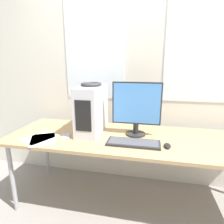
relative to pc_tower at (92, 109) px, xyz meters
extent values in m
cube|color=beige|center=(0.46, 0.44, 0.39)|extent=(8.00, 0.06, 2.70)
cube|color=white|center=(-0.09, 0.40, 0.74)|extent=(0.68, 0.01, 1.39)
cube|color=white|center=(1.01, 0.40, 0.74)|extent=(0.68, 0.01, 1.39)
cube|color=tan|center=(0.46, -0.07, -0.24)|extent=(2.45, 0.76, 0.03)
cylinder|color=#99999E|center=(-0.68, -0.38, -0.61)|extent=(0.04, 0.04, 0.70)
cylinder|color=#99999E|center=(-0.68, 0.23, -0.61)|extent=(0.04, 0.04, 0.70)
cube|color=silver|center=(0.00, 0.00, 0.00)|extent=(0.20, 0.49, 0.46)
cube|color=black|center=(0.00, -0.25, 0.00)|extent=(0.14, 0.00, 0.27)
torus|color=#333338|center=(0.00, 0.00, 0.24)|extent=(0.20, 0.20, 0.03)
cylinder|color=black|center=(0.43, 0.00, -0.22)|extent=(0.19, 0.19, 0.02)
cylinder|color=black|center=(0.43, 0.00, -0.16)|extent=(0.05, 0.05, 0.11)
cube|color=black|center=(0.43, 0.00, 0.08)|extent=(0.45, 0.03, 0.39)
cube|color=#4C8CD8|center=(0.43, -0.02, 0.08)|extent=(0.43, 0.00, 0.37)
cube|color=#28282D|center=(0.43, -0.22, -0.22)|extent=(0.45, 0.18, 0.02)
cube|color=#47474C|center=(0.43, -0.22, -0.21)|extent=(0.41, 0.15, 0.00)
ellipsoid|color=black|center=(0.71, -0.22, -0.22)|extent=(0.05, 0.11, 0.02)
cube|color=#99999E|center=(-0.19, -0.20, -0.22)|extent=(0.12, 0.16, 0.01)
cube|color=white|center=(-0.42, -0.26, -0.23)|extent=(0.31, 0.36, 0.00)
cube|color=white|center=(-0.37, -0.29, -0.23)|extent=(0.33, 0.36, 0.00)
camera|label=1|loc=(0.56, -1.70, 0.43)|focal=30.00mm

